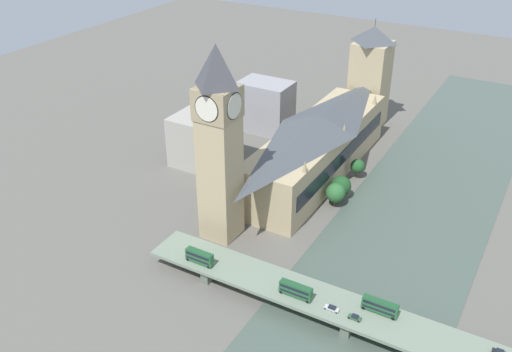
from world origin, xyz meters
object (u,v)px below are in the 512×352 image
object	(u,v)px
road_bridge	(353,313)
double_decker_bus_rear	(296,290)
double_decker_bus_lead	(200,257)
car_southbound_lead	(499,352)
car_southbound_mid	(355,317)
car_northbound_lead	(332,308)
victoria_tower	(370,77)
parliament_hall	(318,145)
clock_tower	(219,139)
double_decker_bus_mid	(380,306)

from	to	relation	value
road_bridge	double_decker_bus_rear	size ratio (longest dim) A/B	13.20
double_decker_bus_lead	car_southbound_lead	xyz separation A→B (m)	(-98.68, -7.63, -1.98)
car_southbound_mid	car_northbound_lead	bearing A→B (deg)	-1.89
victoria_tower	car_northbound_lead	bearing A→B (deg)	106.32
car_southbound_lead	double_decker_bus_rear	bearing A→B (deg)	6.17
road_bridge	double_decker_bus_lead	size ratio (longest dim) A/B	14.00
parliament_hall	double_decker_bus_rear	bearing A→B (deg)	110.20
double_decker_bus_rear	clock_tower	bearing A→B (deg)	-29.61
parliament_hall	double_decker_bus_mid	size ratio (longest dim) A/B	9.21
car_southbound_lead	double_decker_bus_lead	bearing A→B (deg)	4.42
double_decker_bus_lead	double_decker_bus_mid	xyz separation A→B (m)	(-63.11, -7.04, -0.07)
parliament_hall	double_decker_bus_rear	distance (m)	95.29
double_decker_bus_rear	car_northbound_lead	distance (m)	12.92
clock_tower	double_decker_bus_rear	world-z (taller)	clock_tower
car_northbound_lead	parliament_hall	bearing A→B (deg)	-62.97
victoria_tower	double_decker_bus_rear	distance (m)	160.32
parliament_hall	car_northbound_lead	size ratio (longest dim) A/B	22.80
victoria_tower	double_decker_bus_rear	bearing A→B (deg)	101.92
car_northbound_lead	car_southbound_mid	size ratio (longest dim) A/B	1.14
road_bridge	car_southbound_mid	size ratio (longest dim) A/B	36.62
double_decker_bus_rear	car_northbound_lead	size ratio (longest dim) A/B	2.42
double_decker_bus_lead	double_decker_bus_mid	size ratio (longest dim) A/B	0.92
double_decker_bus_mid	double_decker_bus_rear	world-z (taller)	double_decker_bus_rear
double_decker_bus_rear	car_southbound_mid	world-z (taller)	double_decker_bus_rear
clock_tower	double_decker_bus_rear	distance (m)	61.03
road_bridge	double_decker_bus_lead	bearing A→B (deg)	4.08
road_bridge	double_decker_bus_mid	size ratio (longest dim) A/B	12.92
double_decker_bus_mid	car_southbound_lead	xyz separation A→B (m)	(-35.57, -0.59, -1.91)
victoria_tower	car_northbound_lead	distance (m)	163.80
double_decker_bus_lead	parliament_hall	bearing A→B (deg)	-92.61
clock_tower	road_bridge	world-z (taller)	clock_tower
road_bridge	double_decker_bus_rear	world-z (taller)	double_decker_bus_rear
clock_tower	car_southbound_mid	size ratio (longest dim) A/B	18.82
double_decker_bus_lead	car_southbound_lead	size ratio (longest dim) A/B	2.61
double_decker_bus_lead	double_decker_bus_mid	distance (m)	63.50
clock_tower	car_southbound_lead	world-z (taller)	clock_tower
victoria_tower	car_southbound_mid	distance (m)	166.36
parliament_hall	double_decker_bus_mid	world-z (taller)	parliament_hall
road_bridge	car_northbound_lead	size ratio (longest dim) A/B	31.99
clock_tower	victoria_tower	size ratio (longest dim) A/B	1.31
car_southbound_lead	clock_tower	bearing A→B (deg)	-10.01
victoria_tower	car_northbound_lead	size ratio (longest dim) A/B	12.55
double_decker_bus_rear	car_southbound_mid	xyz separation A→B (m)	(-20.51, 0.40, -1.91)
double_decker_bus_lead	double_decker_bus_rear	distance (m)	36.97
clock_tower	double_decker_bus_rear	bearing A→B (deg)	150.39
parliament_hall	clock_tower	world-z (taller)	clock_tower
parliament_hall	road_bridge	bearing A→B (deg)	120.87
parliament_hall	road_bridge	size ratio (longest dim) A/B	0.71
victoria_tower	double_decker_bus_lead	world-z (taller)	victoria_tower
parliament_hall	double_decker_bus_lead	distance (m)	90.50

